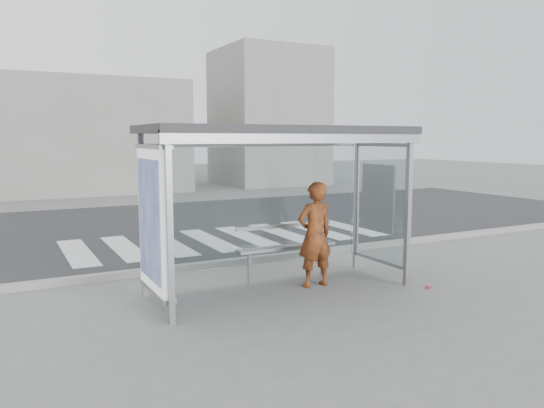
{
  "coord_description": "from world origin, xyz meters",
  "views": [
    {
      "loc": [
        -3.94,
        -7.27,
        2.44
      ],
      "look_at": [
        -0.04,
        0.2,
        1.38
      ],
      "focal_mm": 35.0,
      "sensor_mm": 36.0,
      "label": 1
    }
  ],
  "objects_px": {
    "soda_can": "(428,287)",
    "bus_shelter": "(257,168)",
    "person": "(315,235)",
    "bench": "(287,247)"
  },
  "relations": [
    {
      "from": "person",
      "to": "soda_can",
      "type": "relative_size",
      "value": 15.6
    },
    {
      "from": "soda_can",
      "to": "bus_shelter",
      "type": "bearing_deg",
      "value": 157.3
    },
    {
      "from": "person",
      "to": "bench",
      "type": "distance_m",
      "value": 0.71
    },
    {
      "from": "bus_shelter",
      "to": "soda_can",
      "type": "height_order",
      "value": "bus_shelter"
    },
    {
      "from": "person",
      "to": "soda_can",
      "type": "distance_m",
      "value": 2.03
    },
    {
      "from": "bench",
      "to": "soda_can",
      "type": "xyz_separation_m",
      "value": [
        1.75,
        -1.59,
        -0.53
      ]
    },
    {
      "from": "person",
      "to": "soda_can",
      "type": "height_order",
      "value": "person"
    },
    {
      "from": "bus_shelter",
      "to": "soda_can",
      "type": "relative_size",
      "value": 38.26
    },
    {
      "from": "person",
      "to": "bench",
      "type": "relative_size",
      "value": 0.94
    },
    {
      "from": "bus_shelter",
      "to": "person",
      "type": "height_order",
      "value": "bus_shelter"
    }
  ]
}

